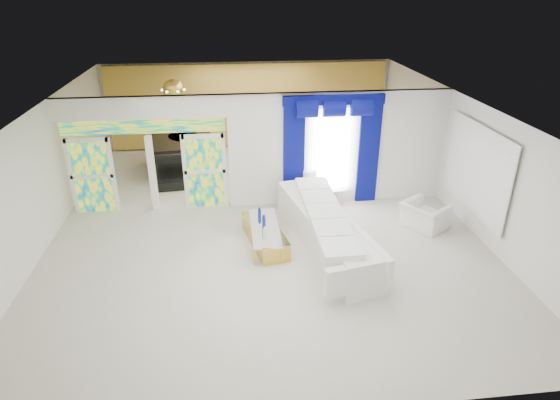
{
  "coord_description": "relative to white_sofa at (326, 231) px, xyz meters",
  "views": [
    {
      "loc": [
        -0.78,
        -10.66,
        5.55
      ],
      "look_at": [
        0.3,
        -1.2,
        1.1
      ],
      "focal_mm": 30.36,
      "sensor_mm": 36.0,
      "label": 1
    }
  ],
  "objects": [
    {
      "name": "floor",
      "position": [
        -1.3,
        1.48,
        -0.4
      ],
      "size": [
        12.0,
        12.0,
        0.0
      ],
      "primitive_type": "plane",
      "color": "#B7AF9E",
      "rests_on": "ground"
    },
    {
      "name": "dividing_wall",
      "position": [
        0.85,
        2.48,
        1.1
      ],
      "size": [
        5.7,
        0.18,
        3.0
      ],
      "primitive_type": "cube",
      "color": "white",
      "rests_on": "ground"
    },
    {
      "name": "dividing_header",
      "position": [
        -4.15,
        2.48,
        2.32
      ],
      "size": [
        4.3,
        0.18,
        0.55
      ],
      "primitive_type": "cube",
      "color": "white",
      "rests_on": "dividing_wall"
    },
    {
      "name": "stained_panel_left",
      "position": [
        -5.58,
        2.48,
        0.6
      ],
      "size": [
        0.95,
        0.04,
        2.0
      ],
      "primitive_type": "cube",
      "color": "#994C3F",
      "rests_on": "ground"
    },
    {
      "name": "stained_panel_right",
      "position": [
        -2.73,
        2.48,
        0.6
      ],
      "size": [
        0.95,
        0.04,
        2.0
      ],
      "primitive_type": "cube",
      "color": "#994C3F",
      "rests_on": "ground"
    },
    {
      "name": "stained_transom",
      "position": [
        -4.15,
        2.48,
        1.85
      ],
      "size": [
        4.0,
        0.05,
        0.35
      ],
      "primitive_type": "cube",
      "color": "#994C3F",
      "rests_on": "dividing_header"
    },
    {
      "name": "window_pane",
      "position": [
        0.6,
        2.38,
        1.05
      ],
      "size": [
        1.0,
        0.02,
        2.3
      ],
      "primitive_type": "cube",
      "color": "white",
      "rests_on": "dividing_wall"
    },
    {
      "name": "blue_drape_left",
      "position": [
        -0.4,
        2.35,
        1.0
      ],
      "size": [
        0.55,
        0.1,
        2.8
      ],
      "primitive_type": "cube",
      "color": "#04084D",
      "rests_on": "ground"
    },
    {
      "name": "blue_drape_right",
      "position": [
        1.6,
        2.35,
        1.0
      ],
      "size": [
        0.55,
        0.1,
        2.8
      ],
      "primitive_type": "cube",
      "color": "#04084D",
      "rests_on": "ground"
    },
    {
      "name": "blue_pelmet",
      "position": [
        0.6,
        2.35,
        2.42
      ],
      "size": [
        2.6,
        0.12,
        0.25
      ],
      "primitive_type": "cube",
      "color": "#04084D",
      "rests_on": "dividing_wall"
    },
    {
      "name": "wall_mirror",
      "position": [
        3.64,
        0.48,
        1.15
      ],
      "size": [
        0.04,
        2.7,
        1.9
      ],
      "primitive_type": "cube",
      "color": "white",
      "rests_on": "ground"
    },
    {
      "name": "gold_curtains",
      "position": [
        -1.3,
        7.38,
        1.1
      ],
      "size": [
        9.7,
        0.12,
        2.9
      ],
      "primitive_type": "cube",
      "color": "#C38A2F",
      "rests_on": "ground"
    },
    {
      "name": "white_sofa",
      "position": [
        0.0,
        0.0,
        0.0
      ],
      "size": [
        1.72,
        4.34,
        0.81
      ],
      "primitive_type": "cube",
      "rotation": [
        0.0,
        0.0,
        0.2
      ],
      "color": "white",
      "rests_on": "ground"
    },
    {
      "name": "coffee_table",
      "position": [
        -1.35,
        0.3,
        -0.19
      ],
      "size": [
        0.99,
        1.97,
        0.42
      ],
      "primitive_type": "cube",
      "rotation": [
        0.0,
        0.0,
        0.2
      ],
      "color": "gold",
      "rests_on": "ground"
    },
    {
      "name": "console_table",
      "position": [
        0.32,
        2.28,
        -0.21
      ],
      "size": [
        1.2,
        0.49,
        0.39
      ],
      "primitive_type": "cube",
      "rotation": [
        0.0,
        0.0,
        0.1
      ],
      "color": "silver",
      "rests_on": "ground"
    },
    {
      "name": "table_lamp",
      "position": [
        0.02,
        2.28,
        0.27
      ],
      "size": [
        0.36,
        0.36,
        0.58
      ],
      "primitive_type": "cylinder",
      "color": "silver",
      "rests_on": "console_table"
    },
    {
      "name": "armchair",
      "position": [
        2.59,
        0.64,
        -0.08
      ],
      "size": [
        1.27,
        1.31,
        0.64
      ],
      "primitive_type": "imported",
      "rotation": [
        0.0,
        0.0,
        2.16
      ],
      "color": "white",
      "rests_on": "ground"
    },
    {
      "name": "grand_piano",
      "position": [
        -3.76,
        5.29,
        0.08
      ],
      "size": [
        1.62,
        2.03,
        0.96
      ],
      "primitive_type": "cube",
      "rotation": [
        0.0,
        0.0,
        0.09
      ],
      "color": "black",
      "rests_on": "ground"
    },
    {
      "name": "piano_bench",
      "position": [
        -3.76,
        3.69,
        -0.27
      ],
      "size": [
        0.84,
        0.39,
        0.27
      ],
      "primitive_type": "cube",
      "rotation": [
        0.0,
        0.0,
        0.09
      ],
      "color": "black",
      "rests_on": "ground"
    },
    {
      "name": "tv_console",
      "position": [
        -6.0,
        4.18,
        0.02
      ],
      "size": [
        0.64,
        0.59,
        0.84
      ],
      "primitive_type": "cube",
      "rotation": [
        0.0,
        0.0,
        0.12
      ],
      "color": "tan",
      "rests_on": "ground"
    },
    {
      "name": "chandelier",
      "position": [
        -3.6,
        4.88,
        2.25
      ],
      "size": [
        0.6,
        0.6,
        0.6
      ],
      "primitive_type": "sphere",
      "color": "gold",
      "rests_on": "ceiling"
    },
    {
      "name": "decanters",
      "position": [
        -1.39,
        0.35,
        0.12
      ],
      "size": [
        0.15,
        0.98,
        0.28
      ],
      "color": "navy",
      "rests_on": "coffee_table"
    }
  ]
}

